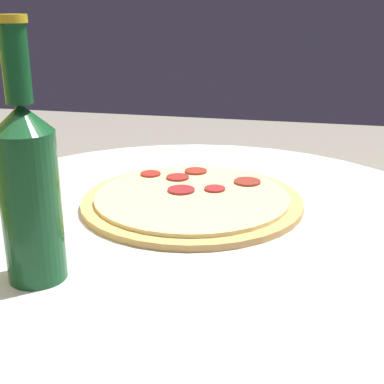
% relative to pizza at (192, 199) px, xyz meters
% --- Properties ---
extents(table, '(0.81, 0.81, 0.70)m').
position_rel_pizza_xyz_m(table, '(-0.04, -0.01, -0.18)').
color(table, silver).
rests_on(table, ground_plane).
extents(pizza, '(0.34, 0.34, 0.02)m').
position_rel_pizza_xyz_m(pizza, '(0.00, 0.00, 0.00)').
color(pizza, tan).
rests_on(pizza, table).
extents(beer_bottle, '(0.06, 0.06, 0.28)m').
position_rel_pizza_xyz_m(beer_bottle, '(-0.26, 0.12, 0.10)').
color(beer_bottle, '#144C23').
rests_on(beer_bottle, table).
extents(drinking_glass, '(0.07, 0.07, 0.09)m').
position_rel_pizza_xyz_m(drinking_glass, '(-0.02, 0.27, 0.04)').
color(drinking_glass, '#ADBCC6').
rests_on(drinking_glass, table).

